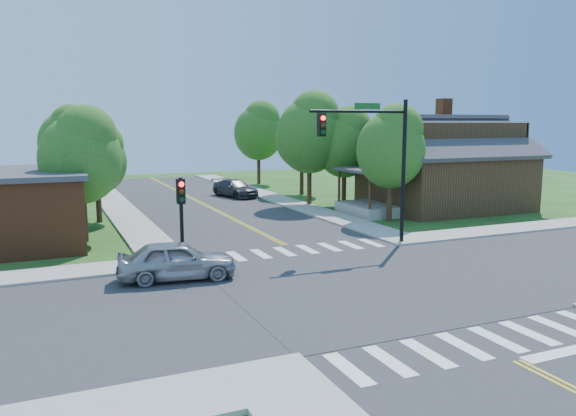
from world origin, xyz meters
name	(u,v)px	position (x,y,z in m)	size (l,w,h in m)	color
ground	(364,285)	(0.00, 0.00, 0.00)	(100.00, 100.00, 0.00)	#244816
road_ns	(364,285)	(0.00, 0.00, 0.02)	(10.00, 90.00, 0.04)	#2D2D30
road_ew	(364,285)	(0.00, 0.00, 0.03)	(90.00, 10.00, 0.04)	#2D2D30
intersection_patch	(364,285)	(0.00, 0.00, 0.00)	(10.20, 10.20, 0.06)	#2D2D30
sidewalk_ne	(436,204)	(15.82, 15.82, 0.07)	(40.00, 40.00, 0.14)	#9E9B93
crosswalk_north	(296,250)	(0.00, 6.20, 0.05)	(8.85, 2.00, 0.01)	white
crosswalk_south	(480,342)	(0.00, -6.20, 0.05)	(8.85, 2.00, 0.01)	white
centerline	(364,284)	(0.00, 0.00, 0.05)	(0.30, 90.00, 0.01)	yellow
signal_mast_ne	(375,148)	(3.91, 5.59, 4.85)	(5.30, 0.42, 7.20)	black
signal_pole_nw	(181,205)	(-5.60, 5.58, 2.66)	(0.34, 0.42, 3.80)	black
house_ne	(444,162)	(15.11, 14.23, 3.33)	(13.05, 8.80, 7.11)	#342212
tree_e_a	(393,145)	(8.82, 11.39, 4.75)	(4.27, 4.05, 7.26)	#382314
tree_e_b	(346,141)	(9.46, 18.29, 4.79)	(4.30, 4.08, 7.31)	#382314
tree_e_c	(303,135)	(9.40, 25.52, 5.09)	(4.57, 4.34, 7.77)	#382314
tree_e_d	(259,129)	(9.02, 34.91, 5.43)	(4.88, 4.64, 8.29)	#382314
tree_w_a	(82,153)	(-8.99, 12.51, 4.58)	(4.11, 3.91, 6.99)	#382314
tree_w_b	(82,146)	(-8.55, 19.73, 4.63)	(4.16, 3.95, 7.08)	#382314
tree_w_c	(70,139)	(-8.89, 28.04, 4.89)	(4.40, 4.18, 7.47)	#382314
tree_w_d	(62,141)	(-9.16, 37.38, 4.39)	(3.94, 3.75, 6.71)	#382314
tree_house	(311,130)	(7.13, 19.32, 5.52)	(4.95, 4.70, 8.42)	#382314
tree_bldg	(98,157)	(-7.77, 18.21, 4.01)	(3.61, 3.43, 6.13)	#382314
car_silver	(177,261)	(-6.31, 3.49, 0.77)	(4.74, 2.42, 1.54)	#A0A3A7
car_dgrey	(235,189)	(3.50, 26.04, 0.70)	(3.17, 5.19, 1.41)	#313437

